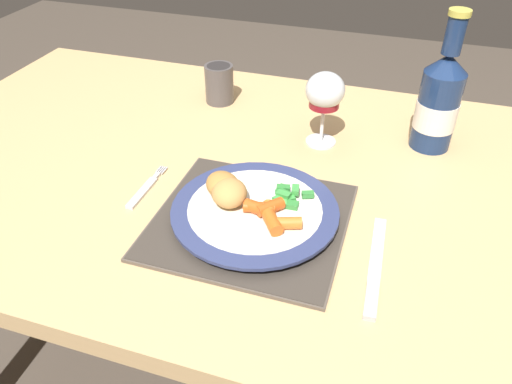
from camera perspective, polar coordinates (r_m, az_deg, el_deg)
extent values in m
cube|color=tan|center=(0.92, 3.58, 0.92)|extent=(1.58, 0.84, 0.04)
cube|color=tan|center=(1.69, -18.32, 2.08)|extent=(0.06, 0.06, 0.70)
cube|color=brown|center=(0.81, -0.66, -3.33)|extent=(0.30, 0.29, 0.01)
cube|color=#3C352E|center=(0.80, -0.66, -3.14)|extent=(0.30, 0.28, 0.00)
cylinder|color=white|center=(0.80, -0.13, -2.55)|extent=(0.22, 0.22, 0.01)
cylinder|color=navy|center=(0.80, -0.13, -2.05)|extent=(0.27, 0.27, 0.01)
cylinder|color=white|center=(0.79, -0.13, -1.85)|extent=(0.22, 0.22, 0.00)
ellipsoid|color=#B77F3D|center=(0.81, -3.82, 0.80)|extent=(0.08, 0.08, 0.04)
ellipsoid|color=tan|center=(0.79, -3.07, -0.10)|extent=(0.08, 0.08, 0.04)
cube|color=#338438|center=(0.80, 3.89, -1.47)|extent=(0.03, 0.02, 0.01)
cube|color=#338438|center=(0.81, 3.35, -0.83)|extent=(0.02, 0.01, 0.01)
cube|color=green|center=(0.80, 3.14, -0.34)|extent=(0.02, 0.02, 0.01)
cube|color=green|center=(0.80, 2.57, -0.81)|extent=(0.02, 0.02, 0.01)
cube|color=#338438|center=(0.83, 2.90, 0.28)|extent=(0.02, 0.02, 0.01)
cube|color=#4CA84C|center=(0.80, 2.65, -1.27)|extent=(0.03, 0.02, 0.01)
cube|color=green|center=(0.81, 4.52, 0.24)|extent=(0.02, 0.02, 0.01)
cube|color=#338438|center=(0.82, 5.95, -0.27)|extent=(0.02, 0.02, 0.01)
cube|color=green|center=(0.81, 3.53, -0.82)|extent=(0.03, 0.03, 0.01)
cube|color=#338438|center=(0.83, 3.14, 0.43)|extent=(0.02, 0.02, 0.01)
cube|color=#338438|center=(0.82, 3.30, -0.25)|extent=(0.02, 0.02, 0.01)
cylinder|color=#CC5119|center=(0.78, -0.17, -1.73)|extent=(0.04, 0.03, 0.02)
cylinder|color=#CC5119|center=(0.78, 0.36, -1.75)|extent=(0.05, 0.03, 0.02)
cylinder|color=orange|center=(0.75, 1.88, -3.49)|extent=(0.04, 0.05, 0.02)
cylinder|color=#CC5119|center=(0.78, 1.62, -1.74)|extent=(0.04, 0.05, 0.02)
cylinder|color=orange|center=(0.77, 1.61, -2.38)|extent=(0.04, 0.05, 0.02)
cylinder|color=orange|center=(0.75, 3.62, -3.57)|extent=(0.05, 0.03, 0.02)
cube|color=silver|center=(0.89, -12.90, -0.10)|extent=(0.01, 0.09, 0.01)
cube|color=silver|center=(0.92, -11.30, 1.80)|extent=(0.01, 0.02, 0.01)
cube|color=silver|center=(0.94, -10.42, 2.41)|extent=(0.00, 0.02, 0.00)
cube|color=silver|center=(0.94, -10.63, 2.45)|extent=(0.00, 0.02, 0.00)
cube|color=silver|center=(0.94, -10.85, 2.49)|extent=(0.00, 0.02, 0.00)
cube|color=silver|center=(0.94, -11.07, 2.53)|extent=(0.00, 0.02, 0.00)
cube|color=silver|center=(0.78, 13.69, -6.28)|extent=(0.02, 0.14, 0.00)
cube|color=#B2B2B7|center=(0.70, 13.05, -11.83)|extent=(0.02, 0.07, 0.01)
cylinder|color=silver|center=(1.02, 7.40, 5.74)|extent=(0.06, 0.06, 0.00)
cylinder|color=silver|center=(1.00, 7.58, 7.71)|extent=(0.01, 0.01, 0.08)
ellipsoid|color=silver|center=(0.97, 7.92, 11.47)|extent=(0.08, 0.08, 0.07)
cylinder|color=maroon|center=(0.98, 7.82, 10.35)|extent=(0.06, 0.06, 0.03)
cylinder|color=navy|center=(1.02, 19.93, 8.74)|extent=(0.08, 0.08, 0.15)
cone|color=navy|center=(0.99, 21.08, 13.57)|extent=(0.08, 0.08, 0.04)
cylinder|color=navy|center=(0.97, 21.76, 16.32)|extent=(0.03, 0.03, 0.07)
cylinder|color=#BFB74C|center=(0.96, 22.30, 18.45)|extent=(0.04, 0.04, 0.01)
cylinder|color=white|center=(1.03, 19.85, 8.36)|extent=(0.08, 0.08, 0.05)
cylinder|color=#4C4747|center=(1.16, -4.21, 12.22)|extent=(0.06, 0.06, 0.09)
cylinder|color=#2A2727|center=(1.14, -4.30, 14.02)|extent=(0.05, 0.05, 0.01)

